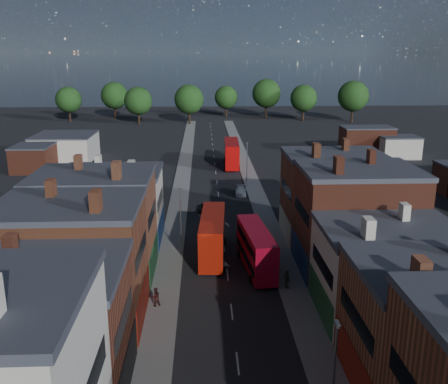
{
  "coord_description": "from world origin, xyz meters",
  "views": [
    {
      "loc": [
        -2.48,
        -25.53,
        23.21
      ],
      "look_at": [
        0.0,
        32.96,
        6.84
      ],
      "focal_mm": 40.0,
      "sensor_mm": 36.0,
      "label": 1
    }
  ],
  "objects": [
    {
      "name": "pavement_west",
      "position": [
        -6.5,
        50.0,
        0.06
      ],
      "size": [
        3.0,
        200.0,
        0.12
      ],
      "primitive_type": "cube",
      "color": "gray",
      "rests_on": "ground"
    },
    {
      "name": "bus_0",
      "position": [
        -1.5,
        29.08,
        2.71
      ],
      "size": [
        3.47,
        11.78,
        5.03
      ],
      "rotation": [
        0.0,
        0.0,
        -0.06
      ],
      "color": "#B31A0A",
      "rests_on": "ground"
    },
    {
      "name": "lamp_post_1",
      "position": [
        5.2,
        0.0,
        4.7
      ],
      "size": [
        0.25,
        0.7,
        8.12
      ],
      "color": "slate",
      "rests_on": "ground"
    },
    {
      "name": "pavement_east",
      "position": [
        6.5,
        50.0,
        0.06
      ],
      "size": [
        3.0,
        200.0,
        0.12
      ],
      "primitive_type": "cube",
      "color": "gray",
      "rests_on": "ground"
    },
    {
      "name": "ped_1",
      "position": [
        -7.13,
        17.26,
        1.04
      ],
      "size": [
        1.0,
        0.75,
        1.83
      ],
      "primitive_type": "imported",
      "rotation": [
        0.0,
        0.0,
        3.46
      ],
      "color": "#381617",
      "rests_on": "pavement_west"
    },
    {
      "name": "bus_1",
      "position": [
        3.22,
        25.33,
        2.52
      ],
      "size": [
        3.59,
        11.03,
        4.68
      ],
      "rotation": [
        0.0,
        0.0,
        0.11
      ],
      "color": "#AA0922",
      "rests_on": "ground"
    },
    {
      "name": "bus_2",
      "position": [
        3.5,
        77.42,
        2.88
      ],
      "size": [
        3.41,
        12.44,
        5.34
      ],
      "rotation": [
        0.0,
        0.0,
        -0.03
      ],
      "color": "#BB0808",
      "rests_on": "ground"
    },
    {
      "name": "lamp_post_3",
      "position": [
        5.2,
        60.0,
        4.7
      ],
      "size": [
        0.25,
        0.7,
        8.12
      ],
      "color": "slate",
      "rests_on": "ground"
    },
    {
      "name": "car_3",
      "position": [
        3.8,
        55.61,
        0.63
      ],
      "size": [
        2.02,
        4.45,
        1.26
      ],
      "primitive_type": "imported",
      "rotation": [
        0.0,
        0.0,
        -0.06
      ],
      "color": "silver",
      "rests_on": "ground"
    },
    {
      "name": "terrace_west",
      "position": [
        -14.0,
        0.0,
        6.27
      ],
      "size": [
        12.0,
        80.0,
        12.53
      ],
      "primitive_type": "cube",
      "color": "brown",
      "rests_on": "ground"
    },
    {
      "name": "car_2",
      "position": [
        -2.27,
        46.42,
        0.55
      ],
      "size": [
        2.21,
        4.13,
        1.1
      ],
      "primitive_type": "imported",
      "rotation": [
        0.0,
        0.0,
        -0.1
      ],
      "color": "black",
      "rests_on": "ground"
    },
    {
      "name": "ped_3",
      "position": [
        5.86,
        20.41,
        1.09
      ],
      "size": [
        0.84,
        1.24,
        1.94
      ],
      "primitive_type": "imported",
      "rotation": [
        0.0,
        0.0,
        1.87
      ],
      "color": "#56504A",
      "rests_on": "pavement_east"
    },
    {
      "name": "lamp_post_2",
      "position": [
        -5.2,
        30.0,
        4.7
      ],
      "size": [
        0.25,
        0.7,
        8.12
      ],
      "color": "slate",
      "rests_on": "ground"
    }
  ]
}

